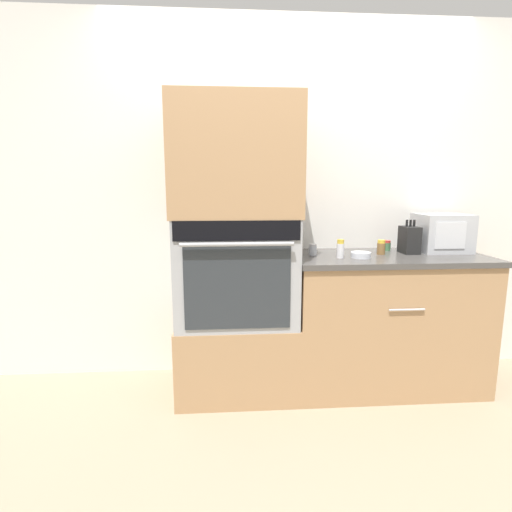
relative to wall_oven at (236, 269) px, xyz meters
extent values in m
plane|color=gray|center=(0.39, -0.30, -0.83)|extent=(12.00, 12.00, 0.00)
cube|color=silver|center=(0.39, 0.33, 0.42)|extent=(8.00, 0.05, 2.50)
cube|color=#A87F56|center=(0.00, 0.00, -0.59)|extent=(0.78, 0.60, 0.49)
cube|color=#9EA0A5|center=(0.00, 0.00, 0.00)|extent=(0.75, 0.59, 0.68)
cube|color=black|center=(0.00, -0.30, 0.28)|extent=(0.72, 0.01, 0.11)
cube|color=#33E54C|center=(0.00, -0.30, 0.28)|extent=(0.09, 0.00, 0.03)
cube|color=#282D33|center=(0.00, -0.30, -0.05)|extent=(0.62, 0.01, 0.50)
cylinder|color=#9EA0A5|center=(0.00, -0.33, 0.21)|extent=(0.64, 0.02, 0.02)
cube|color=#A87F56|center=(0.00, 0.00, 0.69)|extent=(0.78, 0.60, 0.71)
cube|color=#A87F56|center=(1.02, 0.00, -0.40)|extent=(1.25, 0.60, 0.88)
cube|color=#474442|center=(1.02, 0.00, 0.06)|extent=(1.27, 0.63, 0.03)
cylinder|color=#B7B7BC|center=(1.02, -0.31, -0.20)|extent=(0.22, 0.01, 0.01)
cube|color=#B2B5BA|center=(1.43, 0.12, 0.21)|extent=(0.34, 0.29, 0.26)
cube|color=silver|center=(1.41, -0.03, 0.21)|extent=(0.21, 0.01, 0.18)
cube|color=black|center=(1.18, 0.06, 0.17)|extent=(0.10, 0.15, 0.18)
cylinder|color=black|center=(1.15, 0.06, 0.28)|extent=(0.02, 0.02, 0.04)
cylinder|color=black|center=(1.18, 0.06, 0.28)|extent=(0.02, 0.02, 0.04)
cylinder|color=black|center=(1.20, 0.06, 0.28)|extent=(0.02, 0.02, 0.04)
cylinder|color=silver|center=(0.79, -0.08, 0.10)|extent=(0.13, 0.13, 0.04)
cylinder|color=silver|center=(0.51, 0.03, 0.11)|extent=(0.05, 0.05, 0.06)
cylinder|color=#B7B7BC|center=(0.51, 0.03, 0.14)|extent=(0.05, 0.05, 0.02)
cylinder|color=silver|center=(0.66, -0.09, 0.12)|extent=(0.05, 0.05, 0.09)
cylinder|color=gold|center=(0.66, -0.09, 0.18)|extent=(0.04, 0.04, 0.03)
cylinder|color=#427047|center=(1.07, 0.18, 0.11)|extent=(0.05, 0.05, 0.06)
cylinder|color=red|center=(1.07, 0.18, 0.14)|extent=(0.05, 0.05, 0.02)
cylinder|color=brown|center=(0.97, 0.03, 0.12)|extent=(0.05, 0.05, 0.08)
cylinder|color=gold|center=(0.97, 0.03, 0.16)|extent=(0.05, 0.05, 0.02)
camera|label=1|loc=(-0.05, -2.53, 0.53)|focal=28.00mm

